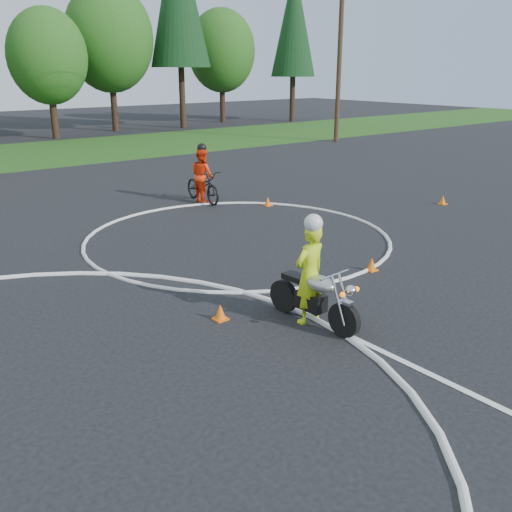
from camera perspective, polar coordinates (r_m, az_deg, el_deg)
course_markings at (r=9.69m, az=-17.25°, el=-9.07°), size 19.05×19.05×0.12m
primary_motorcycle at (r=10.05m, az=5.89°, el=-4.06°), size 0.72×2.05×1.07m
rider_primary_grp at (r=9.98m, az=5.41°, el=-1.50°), size 0.69×0.48×1.99m
rider_second_grp at (r=19.36m, az=-5.35°, el=7.44°), size 0.82×2.08×1.97m
traffic_cones at (r=10.34m, az=2.43°, el=-5.64°), size 21.57×13.39×0.30m
treeline at (r=41.50m, az=-17.28°, el=20.76°), size 38.20×8.10×14.52m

